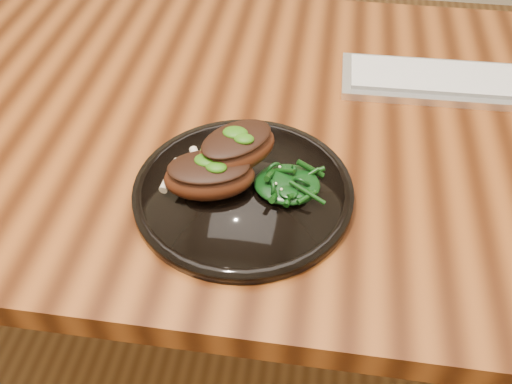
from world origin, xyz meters
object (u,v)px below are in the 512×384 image
Objects in this scene: plate at (243,191)px; greens_heap at (287,181)px; desk at (250,151)px; lamb_chop_front at (209,175)px; keyboard at (466,82)px.

plate is 0.06m from greens_heap.
desk is 0.21m from plate.
desk is 0.23m from lamb_chop_front.
plate is 3.35× the size of greens_heap.
plate is at bearing -174.81° from greens_heap.
greens_heap is (0.10, 0.02, -0.01)m from lamb_chop_front.
greens_heap is 0.21× the size of keyboard.
plate is (0.02, -0.19, 0.09)m from desk.
keyboard reaches higher than desk.
greens_heap is at bearing -66.58° from desk.
lamb_chop_front is at bearing -139.24° from keyboard.
plate is 2.20× the size of lamb_chop_front.
desk is 0.38m from keyboard.
lamb_chop_front reaches higher than plate.
desk is at bearing 83.72° from lamb_chop_front.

